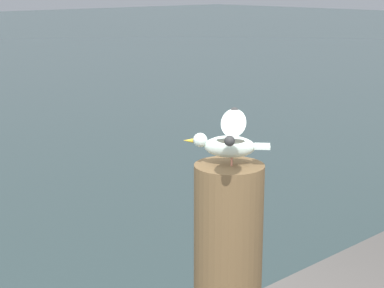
% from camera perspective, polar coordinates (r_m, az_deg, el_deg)
% --- Properties ---
extents(mooring_post, '(0.32, 0.32, 0.93)m').
position_cam_1_polar(mooring_post, '(3.06, 3.21, -10.24)').
color(mooring_post, brown).
rests_on(mooring_post, harbor_quay).
extents(seagull, '(0.54, 0.50, 0.21)m').
position_cam_1_polar(seagull, '(2.87, 3.30, 0.35)').
color(seagull, tan).
rests_on(seagull, mooring_post).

